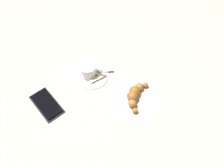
# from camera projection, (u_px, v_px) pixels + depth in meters

# --- Properties ---
(ground_plane) EXTENTS (1.80, 1.80, 0.00)m
(ground_plane) POSITION_uv_depth(u_px,v_px,m) (112.00, 88.00, 0.81)
(ground_plane) COLOR #B2A497
(saucer) EXTENTS (0.14, 0.14, 0.01)m
(saucer) POSITION_uv_depth(u_px,v_px,m) (91.00, 75.00, 0.84)
(saucer) COLOR white
(saucer) RESTS_ON ground
(espresso_cup) EXTENTS (0.09, 0.06, 0.05)m
(espresso_cup) POSITION_uv_depth(u_px,v_px,m) (89.00, 70.00, 0.82)
(espresso_cup) COLOR white
(espresso_cup) RESTS_ON saucer
(teaspoon) EXTENTS (0.13, 0.08, 0.01)m
(teaspoon) POSITION_uv_depth(u_px,v_px,m) (90.00, 73.00, 0.84)
(teaspoon) COLOR silver
(teaspoon) RESTS_ON saucer
(sugar_packet) EXTENTS (0.05, 0.07, 0.01)m
(sugar_packet) POSITION_uv_depth(u_px,v_px,m) (98.00, 78.00, 0.82)
(sugar_packet) COLOR beige
(sugar_packet) RESTS_ON saucer
(napkin) EXTENTS (0.21, 0.21, 0.00)m
(napkin) POSITION_uv_depth(u_px,v_px,m) (135.00, 99.00, 0.77)
(napkin) COLOR silver
(napkin) RESTS_ON ground
(croissant) EXTENTS (0.07, 0.15, 0.04)m
(croissant) POSITION_uv_depth(u_px,v_px,m) (135.00, 94.00, 0.76)
(croissant) COLOR #9A5529
(croissant) RESTS_ON napkin
(cell_phone) EXTENTS (0.15, 0.13, 0.01)m
(cell_phone) POSITION_uv_depth(u_px,v_px,m) (46.00, 104.00, 0.76)
(cell_phone) COLOR black
(cell_phone) RESTS_ON ground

